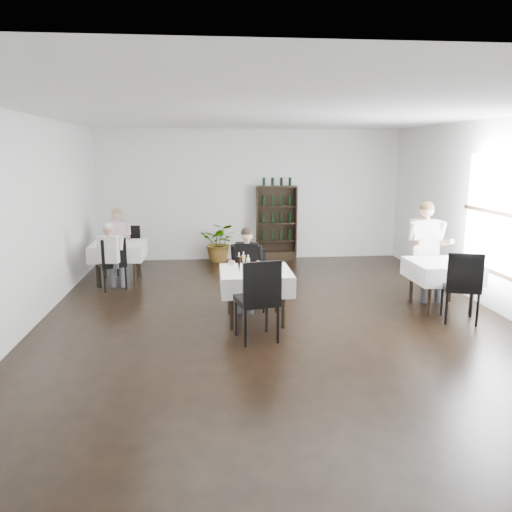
{
  "coord_description": "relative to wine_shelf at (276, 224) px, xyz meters",
  "views": [
    {
      "loc": [
        -0.97,
        -7.07,
        2.45
      ],
      "look_at": [
        -0.27,
        0.2,
        0.94
      ],
      "focal_mm": 35.0,
      "sensor_mm": 36.0,
      "label": 1
    }
  ],
  "objects": [
    {
      "name": "diner_left_near",
      "position": [
        -3.33,
        -2.42,
        -0.11
      ],
      "size": [
        0.51,
        0.53,
        1.26
      ],
      "color": "#424249",
      "rests_on": "ground"
    },
    {
      "name": "diner_right_far",
      "position": [
        2.12,
        -3.35,
        0.12
      ],
      "size": [
        0.62,
        0.62,
        1.66
      ],
      "color": "#424249",
      "rests_on": "ground"
    },
    {
      "name": "pepper_mill",
      "position": [
        2.28,
        -3.94,
        -0.03
      ],
      "size": [
        0.04,
        0.04,
        0.09
      ],
      "primitive_type": "cylinder",
      "rotation": [
        0.0,
        0.0,
        0.18
      ],
      "color": "black",
      "rests_on": "right_table"
    },
    {
      "name": "pilsner_dark",
      "position": [
        -1.15,
        -4.42,
        0.04
      ],
      "size": [
        0.07,
        0.07,
        0.29
      ],
      "color": "black",
      "rests_on": "main_table"
    },
    {
      "name": "napkin_cutlery",
      "position": [
        -0.65,
        -4.48,
        -0.07
      ],
      "size": [
        0.2,
        0.2,
        0.02
      ],
      "color": "black",
      "rests_on": "main_table"
    },
    {
      "name": "pilsner_lager",
      "position": [
        -1.07,
        -4.22,
        0.03
      ],
      "size": [
        0.06,
        0.06,
        0.26
      ],
      "color": "gold",
      "rests_on": "main_table"
    },
    {
      "name": "main_chair_near",
      "position": [
        -0.94,
        -5.17,
        -0.21
      ],
      "size": [
        0.61,
        0.61,
        1.12
      ],
      "color": "black",
      "rests_on": "ground"
    },
    {
      "name": "coke_bottle",
      "position": [
        -1.01,
        -4.31,
        0.02
      ],
      "size": [
        0.06,
        0.06,
        0.23
      ],
      "color": "silver",
      "rests_on": "main_table"
    },
    {
      "name": "main_table",
      "position": [
        -0.9,
        -4.31,
        -0.23
      ],
      "size": [
        1.03,
        1.03,
        0.77
      ],
      "color": "black",
      "rests_on": "ground"
    },
    {
      "name": "main_chair_far",
      "position": [
        -0.89,
        -3.68,
        -0.31
      ],
      "size": [
        0.48,
        0.48,
        0.94
      ],
      "color": "black",
      "rests_on": "ground"
    },
    {
      "name": "room_shell",
      "position": [
        -0.6,
        -4.31,
        0.65
      ],
      "size": [
        9.0,
        9.0,
        9.0
      ],
      "color": "black",
      "rests_on": "ground"
    },
    {
      "name": "left_chair_near",
      "position": [
        -3.31,
        -2.39,
        -0.3
      ],
      "size": [
        0.58,
        0.58,
        0.96
      ],
      "color": "black",
      "rests_on": "ground"
    },
    {
      "name": "right_table",
      "position": [
        2.1,
        -4.01,
        -0.23
      ],
      "size": [
        0.98,
        0.98,
        0.77
      ],
      "color": "black",
      "rests_on": "ground"
    },
    {
      "name": "wine_shelf",
      "position": [
        0.0,
        0.0,
        0.0
      ],
      "size": [
        0.9,
        0.28,
        1.75
      ],
      "color": "black",
      "rests_on": "ground"
    },
    {
      "name": "left_table",
      "position": [
        -3.3,
        -1.81,
        -0.23
      ],
      "size": [
        0.98,
        0.98,
        0.77
      ],
      "color": "black",
      "rests_on": "ground"
    },
    {
      "name": "potted_tree",
      "position": [
        -1.32,
        -0.11,
        -0.39
      ],
      "size": [
        0.96,
        0.88,
        0.91
      ],
      "primitive_type": "imported",
      "rotation": [
        0.0,
        0.0,
        -0.24
      ],
      "color": "#22591E",
      "rests_on": "ground"
    },
    {
      "name": "right_chair_near",
      "position": [
        2.08,
        -4.7,
        -0.24
      ],
      "size": [
        0.61,
        0.61,
        1.07
      ],
      "color": "black",
      "rests_on": "ground"
    },
    {
      "name": "right_chair_far",
      "position": [
        2.12,
        -3.33,
        -0.32
      ],
      "size": [
        0.47,
        0.47,
        0.92
      ],
      "color": "black",
      "rests_on": "ground"
    },
    {
      "name": "diner_main",
      "position": [
        -0.99,
        -3.71,
        -0.09
      ],
      "size": [
        0.53,
        0.55,
        1.31
      ],
      "color": "#424249",
      "rests_on": "ground"
    },
    {
      "name": "plate_far",
      "position": [
        -0.86,
        -4.08,
        -0.06
      ],
      "size": [
        0.26,
        0.26,
        0.07
      ],
      "color": "white",
      "rests_on": "main_table"
    },
    {
      "name": "plate_near",
      "position": [
        -0.82,
        -4.47,
        -0.06
      ],
      "size": [
        0.25,
        0.25,
        0.07
      ],
      "color": "white",
      "rests_on": "main_table"
    },
    {
      "name": "left_chair_far",
      "position": [
        -3.22,
        -1.03,
        -0.29
      ],
      "size": [
        0.46,
        0.47,
        0.98
      ],
      "color": "black",
      "rests_on": "ground"
    },
    {
      "name": "window_right",
      "position": [
        2.88,
        -4.31,
        0.65
      ],
      "size": [
        0.06,
        2.3,
        1.85
      ],
      "color": "white",
      "rests_on": "room_shell"
    },
    {
      "name": "diner_left_far",
      "position": [
        -3.41,
        -1.23,
        -0.05
      ],
      "size": [
        0.53,
        0.54,
        1.37
      ],
      "color": "#424249",
      "rests_on": "ground"
    }
  ]
}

